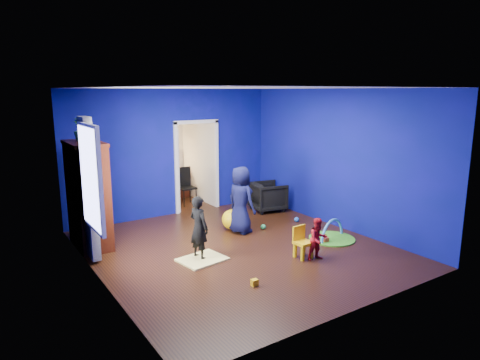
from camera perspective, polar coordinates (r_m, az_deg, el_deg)
floor at (r=7.98m, az=-0.22°, el=-9.12°), size 5.00×5.50×0.01m
ceiling at (r=7.46m, az=-0.24°, el=12.18°), size 5.00×5.50×0.01m
wall_back at (r=9.97m, az=-8.92°, el=3.59°), size 5.00×0.02×2.90m
wall_front at (r=5.55m, az=15.52°, el=-3.27°), size 5.00×0.02×2.90m
wall_left at (r=6.59m, az=-18.75°, el=-1.11°), size 0.02×5.50×2.90m
wall_right at (r=9.18m, az=12.97°, el=2.72°), size 0.02×5.50×2.90m
alcove at (r=11.04m, az=-7.95°, el=3.36°), size 1.00×1.75×2.50m
armchair at (r=10.36m, az=3.76°, el=-2.20°), size 0.89×0.87×0.69m
child_black at (r=7.39m, az=-5.50°, el=-6.35°), size 0.36×0.46×1.11m
child_navy at (r=8.66m, az=0.10°, el=-2.67°), size 0.56×0.75×1.37m
toddler_red at (r=7.49m, az=10.37°, el=-7.74°), size 0.40×0.33×0.74m
vase at (r=7.85m, az=-19.61°, el=5.38°), size 0.27×0.27×0.21m
potted_plant at (r=8.35m, az=-20.54°, el=6.36°), size 0.26×0.26×0.41m
tv_armoire at (r=8.32m, az=-19.60°, el=-1.89°), size 0.58×1.14×1.96m
crt_tv at (r=8.32m, az=-19.36°, el=-1.59°), size 0.46×0.70×0.54m
yellow_blanket at (r=7.49m, az=-5.06°, el=-10.49°), size 0.83×0.71×0.03m
hopper_ball at (r=8.97m, az=-1.05°, el=-5.29°), size 0.43×0.43×0.43m
kid_chair at (r=7.57m, az=8.45°, el=-8.42°), size 0.29×0.29×0.50m
play_mat at (r=8.64m, az=12.15°, el=-7.65°), size 0.89×0.89×0.02m
toy_arch at (r=8.64m, az=12.15°, el=-7.60°), size 0.78×0.25×0.80m
window_left at (r=6.91m, az=-19.43°, el=0.26°), size 0.03×0.95×1.55m
curtain at (r=7.52m, az=-19.47°, el=-1.18°), size 0.14×0.42×2.40m
doorway at (r=10.30m, az=-5.81°, el=1.67°), size 1.16×0.10×2.10m
study_desk at (r=11.76m, az=-9.16°, el=-0.50°), size 0.88×0.44×0.75m
desk_monitor at (r=11.76m, az=-9.50°, el=2.35°), size 0.40×0.05×0.32m
desk_lamp at (r=11.60m, az=-10.63°, el=2.08°), size 0.14×0.14×0.14m
folding_chair at (r=10.89m, az=-7.09°, el=-0.96°), size 0.40×0.40×0.92m
book_shelf at (r=11.63m, az=-9.66°, el=7.55°), size 0.88×0.24×0.04m
toy_0 at (r=8.42m, az=11.37°, el=-7.87°), size 0.10×0.08×0.10m
toy_1 at (r=9.60m, az=7.56°, el=-5.22°), size 0.11×0.11×0.11m
toy_2 at (r=6.55m, az=1.94°, el=-13.51°), size 0.10×0.08×0.10m
toy_3 at (r=9.04m, az=3.12°, el=-6.22°), size 0.11×0.11×0.11m
toy_4 at (r=8.73m, az=7.79°, el=-7.03°), size 0.10×0.08×0.10m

